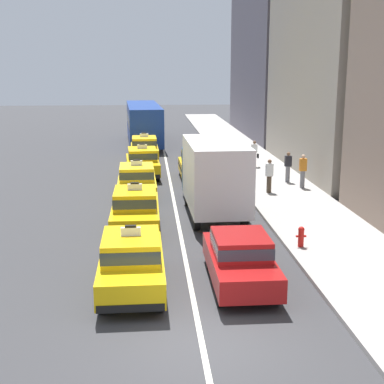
{
  "coord_description": "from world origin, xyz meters",
  "views": [
    {
      "loc": [
        -1.16,
        -11.69,
        6.32
      ],
      "look_at": [
        0.57,
        10.04,
        1.3
      ],
      "focal_mm": 51.4,
      "sensor_mm": 36.0,
      "label": 1
    }
  ],
  "objects_px": {
    "box_truck_right_second": "(213,174)",
    "pedestrian_trailing": "(303,171)",
    "bus_left_sixth": "(144,122)",
    "taxi_right_third": "(197,166)",
    "sedan_right_nearest": "(240,258)",
    "pedestrian_mid_block": "(288,167)",
    "taxi_left_third": "(137,181)",
    "pedestrian_near_crosswalk": "(254,154)",
    "taxi_left_second": "(135,209)",
    "pedestrian_by_storefront": "(269,176)",
    "taxi_left_fifth": "(144,148)",
    "taxi_left_nearest": "(132,261)",
    "taxi_left_fourth": "(142,162)",
    "fire_hydrant": "(301,236)"
  },
  "relations": [
    {
      "from": "box_truck_right_second",
      "to": "pedestrian_trailing",
      "type": "height_order",
      "value": "box_truck_right_second"
    },
    {
      "from": "bus_left_sixth",
      "to": "taxi_right_third",
      "type": "xyz_separation_m",
      "value": [
        3.05,
        -15.45,
        -0.94
      ]
    },
    {
      "from": "sedan_right_nearest",
      "to": "pedestrian_mid_block",
      "type": "relative_size",
      "value": 2.6
    },
    {
      "from": "taxi_left_third",
      "to": "pedestrian_near_crosswalk",
      "type": "xyz_separation_m",
      "value": [
        7.16,
        7.35,
        0.09
      ]
    },
    {
      "from": "pedestrian_near_crosswalk",
      "to": "pedestrian_trailing",
      "type": "distance_m",
      "value": 6.36
    },
    {
      "from": "taxi_left_second",
      "to": "pedestrian_by_storefront",
      "type": "distance_m",
      "value": 8.54
    },
    {
      "from": "taxi_left_fifth",
      "to": "pedestrian_near_crosswalk",
      "type": "bearing_deg",
      "value": -26.49
    },
    {
      "from": "taxi_left_nearest",
      "to": "bus_left_sixth",
      "type": "xyz_separation_m",
      "value": [
        0.16,
        30.51,
        0.94
      ]
    },
    {
      "from": "sedan_right_nearest",
      "to": "pedestrian_by_storefront",
      "type": "relative_size",
      "value": 2.58
    },
    {
      "from": "bus_left_sixth",
      "to": "taxi_left_fourth",
      "type": "bearing_deg",
      "value": -89.96
    },
    {
      "from": "taxi_left_second",
      "to": "pedestrian_trailing",
      "type": "bearing_deg",
      "value": 37.35
    },
    {
      "from": "pedestrian_by_storefront",
      "to": "taxi_left_fifth",
      "type": "bearing_deg",
      "value": 120.57
    },
    {
      "from": "pedestrian_trailing",
      "to": "fire_hydrant",
      "type": "distance_m",
      "value": 9.71
    },
    {
      "from": "box_truck_right_second",
      "to": "pedestrian_trailing",
      "type": "distance_m",
      "value": 6.65
    },
    {
      "from": "taxi_left_nearest",
      "to": "taxi_left_second",
      "type": "relative_size",
      "value": 1.0
    },
    {
      "from": "bus_left_sixth",
      "to": "pedestrian_near_crosswalk",
      "type": "bearing_deg",
      "value": -59.93
    },
    {
      "from": "taxi_left_third",
      "to": "pedestrian_trailing",
      "type": "relative_size",
      "value": 2.64
    },
    {
      "from": "pedestrian_near_crosswalk",
      "to": "taxi_left_fourth",
      "type": "bearing_deg",
      "value": -165.16
    },
    {
      "from": "sedan_right_nearest",
      "to": "pedestrian_trailing",
      "type": "bearing_deg",
      "value": 66.6
    },
    {
      "from": "taxi_left_third",
      "to": "sedan_right_nearest",
      "type": "distance_m",
      "value": 11.55
    },
    {
      "from": "taxi_left_fourth",
      "to": "sedan_right_nearest",
      "type": "height_order",
      "value": "taxi_left_fourth"
    },
    {
      "from": "pedestrian_trailing",
      "to": "fire_hydrant",
      "type": "bearing_deg",
      "value": -105.9
    },
    {
      "from": "taxi_left_second",
      "to": "box_truck_right_second",
      "type": "distance_m",
      "value": 4.13
    },
    {
      "from": "taxi_left_third",
      "to": "pedestrian_mid_block",
      "type": "xyz_separation_m",
      "value": [
        8.08,
        2.56,
        0.11
      ]
    },
    {
      "from": "taxi_left_fifth",
      "to": "taxi_left_nearest",
      "type": "bearing_deg",
      "value": -90.65
    },
    {
      "from": "taxi_left_second",
      "to": "pedestrian_near_crosswalk",
      "type": "xyz_separation_m",
      "value": [
        7.13,
        12.67,
        0.09
      ]
    },
    {
      "from": "box_truck_right_second",
      "to": "fire_hydrant",
      "type": "relative_size",
      "value": 9.59
    },
    {
      "from": "taxi_right_third",
      "to": "pedestrian_by_storefront",
      "type": "xyz_separation_m",
      "value": [
        3.28,
        -3.7,
        0.12
      ]
    },
    {
      "from": "taxi_left_fifth",
      "to": "pedestrian_mid_block",
      "type": "distance_m",
      "value": 11.31
    },
    {
      "from": "bus_left_sixth",
      "to": "fire_hydrant",
      "type": "height_order",
      "value": "bus_left_sixth"
    },
    {
      "from": "taxi_right_third",
      "to": "sedan_right_nearest",
      "type": "bearing_deg",
      "value": -90.22
    },
    {
      "from": "taxi_right_third",
      "to": "pedestrian_by_storefront",
      "type": "bearing_deg",
      "value": -48.43
    },
    {
      "from": "bus_left_sixth",
      "to": "sedan_right_nearest",
      "type": "bearing_deg",
      "value": -84.39
    },
    {
      "from": "pedestrian_near_crosswalk",
      "to": "pedestrian_trailing",
      "type": "bearing_deg",
      "value": -77.91
    },
    {
      "from": "pedestrian_near_crosswalk",
      "to": "pedestrian_mid_block",
      "type": "bearing_deg",
      "value": -79.15
    },
    {
      "from": "pedestrian_trailing",
      "to": "fire_hydrant",
      "type": "height_order",
      "value": "pedestrian_trailing"
    },
    {
      "from": "taxi_left_fifth",
      "to": "pedestrian_trailing",
      "type": "bearing_deg",
      "value": -49.63
    },
    {
      "from": "taxi_left_fourth",
      "to": "pedestrian_trailing",
      "type": "height_order",
      "value": "taxi_left_fourth"
    },
    {
      "from": "sedan_right_nearest",
      "to": "taxi_left_third",
      "type": "bearing_deg",
      "value": 106.12
    },
    {
      "from": "box_truck_right_second",
      "to": "pedestrian_by_storefront",
      "type": "bearing_deg",
      "value": 45.03
    },
    {
      "from": "taxi_left_fourth",
      "to": "bus_left_sixth",
      "type": "height_order",
      "value": "bus_left_sixth"
    },
    {
      "from": "taxi_right_third",
      "to": "fire_hydrant",
      "type": "height_order",
      "value": "taxi_right_third"
    },
    {
      "from": "taxi_left_fifth",
      "to": "sedan_right_nearest",
      "type": "relative_size",
      "value": 1.07
    },
    {
      "from": "fire_hydrant",
      "to": "taxi_left_fourth",
      "type": "bearing_deg",
      "value": 112.29
    },
    {
      "from": "taxi_left_second",
      "to": "fire_hydrant",
      "type": "xyz_separation_m",
      "value": [
        5.8,
        -2.87,
        -0.33
      ]
    },
    {
      "from": "taxi_left_fifth",
      "to": "pedestrian_trailing",
      "type": "height_order",
      "value": "taxi_left_fifth"
    },
    {
      "from": "taxi_left_second",
      "to": "sedan_right_nearest",
      "type": "distance_m",
      "value": 6.58
    },
    {
      "from": "taxi_left_fifth",
      "to": "taxi_right_third",
      "type": "relative_size",
      "value": 1.0
    },
    {
      "from": "taxi_left_fourth",
      "to": "bus_left_sixth",
      "type": "xyz_separation_m",
      "value": [
        -0.01,
        13.85,
        0.94
      ]
    },
    {
      "from": "sedan_right_nearest",
      "to": "taxi_right_third",
      "type": "xyz_separation_m",
      "value": [
        0.06,
        15.0,
        0.03
      ]
    }
  ]
}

